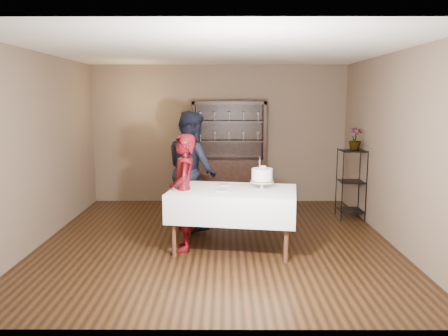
{
  "coord_description": "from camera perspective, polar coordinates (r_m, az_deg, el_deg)",
  "views": [
    {
      "loc": [
        0.12,
        -6.14,
        2.05
      ],
      "look_at": [
        0.11,
        0.1,
        1.06
      ],
      "focal_mm": 35.0,
      "sensor_mm": 36.0,
      "label": 1
    }
  ],
  "objects": [
    {
      "name": "back_wall",
      "position": [
        8.67,
        -0.66,
        4.41
      ],
      "size": [
        5.0,
        0.02,
        2.7
      ],
      "primitive_type": "cube",
      "color": "brown",
      "rests_on": "floor"
    },
    {
      "name": "cake_table",
      "position": [
        5.94,
        1.22,
        -4.67
      ],
      "size": [
        1.81,
        1.28,
        0.84
      ],
      "rotation": [
        0.0,
        0.0,
        -0.16
      ],
      "color": "white",
      "rests_on": "floor"
    },
    {
      "name": "wall_right",
      "position": [
        6.62,
        21.22,
        2.36
      ],
      "size": [
        0.02,
        5.0,
        2.7
      ],
      "primitive_type": "cube",
      "color": "brown",
      "rests_on": "floor"
    },
    {
      "name": "ceiling",
      "position": [
        6.17,
        -1.03,
        15.09
      ],
      "size": [
        5.0,
        5.0,
        0.0
      ],
      "primitive_type": "plane",
      "rotation": [
        3.14,
        0.0,
        0.0
      ],
      "color": "white",
      "rests_on": "back_wall"
    },
    {
      "name": "man",
      "position": [
        6.94,
        -4.19,
        -0.21
      ],
      "size": [
        1.05,
        1.13,
        1.87
      ],
      "primitive_type": "imported",
      "rotation": [
        0.0,
        0.0,
        2.05
      ],
      "color": "black",
      "rests_on": "floor"
    },
    {
      "name": "plate_near",
      "position": [
        5.8,
        -0.28,
        -2.92
      ],
      "size": [
        0.18,
        0.18,
        0.01
      ],
      "primitive_type": "cylinder",
      "rotation": [
        0.0,
        0.0,
        -0.01
      ],
      "color": "silver",
      "rests_on": "cake_table"
    },
    {
      "name": "cake",
      "position": [
        5.94,
        4.99,
        -1.04
      ],
      "size": [
        0.36,
        0.36,
        0.44
      ],
      "rotation": [
        0.0,
        0.0,
        -0.35
      ],
      "color": "silver",
      "rests_on": "cake_table"
    },
    {
      "name": "floor",
      "position": [
        6.47,
        -0.96,
        -9.43
      ],
      "size": [
        5.0,
        5.0,
        0.0
      ],
      "primitive_type": "plane",
      "color": "black",
      "rests_on": "ground"
    },
    {
      "name": "woman",
      "position": [
        5.95,
        -5.29,
        -3.18
      ],
      "size": [
        0.44,
        0.62,
        1.59
      ],
      "primitive_type": "imported",
      "rotation": [
        0.0,
        0.0,
        -1.47
      ],
      "color": "#3B0511",
      "rests_on": "floor"
    },
    {
      "name": "potted_plant",
      "position": [
        7.68,
        16.74,
        3.64
      ],
      "size": [
        0.24,
        0.24,
        0.38
      ],
      "primitive_type": "imported",
      "rotation": [
        0.0,
        0.0,
        0.15
      ],
      "color": "#3E612E",
      "rests_on": "plant_etagere"
    },
    {
      "name": "plant_etagere",
      "position": [
        7.77,
        16.27,
        -1.69
      ],
      "size": [
        0.42,
        0.42,
        1.2
      ],
      "color": "black",
      "rests_on": "floor"
    },
    {
      "name": "plate_far",
      "position": [
        6.16,
        0.02,
        -2.21
      ],
      "size": [
        0.17,
        0.17,
        0.01
      ],
      "primitive_type": "cylinder",
      "rotation": [
        0.0,
        0.0,
        -0.05
      ],
      "color": "silver",
      "rests_on": "cake_table"
    },
    {
      "name": "china_hutch",
      "position": [
        8.5,
        0.67,
        -0.33
      ],
      "size": [
        1.4,
        0.48,
        2.0
      ],
      "color": "black",
      "rests_on": "floor"
    },
    {
      "name": "wall_left",
      "position": [
        6.71,
        -22.88,
        2.34
      ],
      "size": [
        0.02,
        5.0,
        2.7
      ],
      "primitive_type": "cube",
      "color": "brown",
      "rests_on": "floor"
    }
  ]
}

